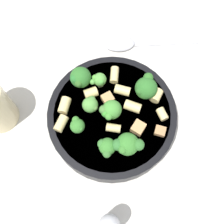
% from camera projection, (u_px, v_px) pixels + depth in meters
% --- Properties ---
extents(ground_plane, '(2.00, 2.00, 0.00)m').
position_uv_depth(ground_plane, '(112.00, 122.00, 0.57)').
color(ground_plane, beige).
extents(pasta_bowl, '(0.22, 0.22, 0.04)m').
position_uv_depth(pasta_bowl, '(112.00, 117.00, 0.54)').
color(pasta_bowl, black).
rests_on(pasta_bowl, ground_plane).
extents(broccoli_floret_0, '(0.04, 0.04, 0.04)m').
position_uv_depth(broccoli_floret_0, '(145.00, 86.00, 0.52)').
color(broccoli_floret_0, '#9EC175').
rests_on(broccoli_floret_0, pasta_bowl).
extents(broccoli_floret_1, '(0.03, 0.03, 0.03)m').
position_uv_depth(broccoli_floret_1, '(91.00, 104.00, 0.51)').
color(broccoli_floret_1, '#93B766').
rests_on(broccoli_floret_1, pasta_bowl).
extents(broccoli_floret_2, '(0.04, 0.04, 0.04)m').
position_uv_depth(broccoli_floret_2, '(127.00, 145.00, 0.48)').
color(broccoli_floret_2, '#84AD60').
rests_on(broccoli_floret_2, pasta_bowl).
extents(broccoli_floret_3, '(0.04, 0.04, 0.04)m').
position_uv_depth(broccoli_floret_3, '(80.00, 78.00, 0.52)').
color(broccoli_floret_3, '#9EC175').
rests_on(broccoli_floret_3, pasta_bowl).
extents(broccoli_floret_4, '(0.03, 0.03, 0.04)m').
position_uv_depth(broccoli_floret_4, '(107.00, 147.00, 0.49)').
color(broccoli_floret_4, '#93B766').
rests_on(broccoli_floret_4, pasta_bowl).
extents(broccoli_floret_5, '(0.03, 0.03, 0.04)m').
position_uv_depth(broccoli_floret_5, '(109.00, 111.00, 0.51)').
color(broccoli_floret_5, '#9EC175').
rests_on(broccoli_floret_5, pasta_bowl).
extents(broccoli_floret_6, '(0.03, 0.02, 0.03)m').
position_uv_depth(broccoli_floret_6, '(77.00, 126.00, 0.50)').
color(broccoli_floret_6, '#84AD60').
rests_on(broccoli_floret_6, pasta_bowl).
extents(broccoli_floret_7, '(0.02, 0.03, 0.03)m').
position_uv_depth(broccoli_floret_7, '(99.00, 80.00, 0.53)').
color(broccoli_floret_7, '#9EC175').
rests_on(broccoli_floret_7, pasta_bowl).
extents(rigatoni_0, '(0.03, 0.03, 0.02)m').
position_uv_depth(rigatoni_0, '(61.00, 123.00, 0.51)').
color(rigatoni_0, '#E0C67F').
rests_on(rigatoni_0, pasta_bowl).
extents(rigatoni_1, '(0.03, 0.03, 0.02)m').
position_uv_depth(rigatoni_1, '(122.00, 90.00, 0.53)').
color(rigatoni_1, '#E0C67F').
rests_on(rigatoni_1, pasta_bowl).
extents(rigatoni_2, '(0.02, 0.02, 0.01)m').
position_uv_depth(rigatoni_2, '(162.00, 114.00, 0.52)').
color(rigatoni_2, '#E0C67F').
rests_on(rigatoni_2, pasta_bowl).
extents(rigatoni_3, '(0.03, 0.03, 0.02)m').
position_uv_depth(rigatoni_3, '(133.00, 106.00, 0.52)').
color(rigatoni_3, '#E0C67F').
rests_on(rigatoni_3, pasta_bowl).
extents(rigatoni_4, '(0.03, 0.03, 0.02)m').
position_uv_depth(rigatoni_4, '(65.00, 105.00, 0.52)').
color(rigatoni_4, '#E0C67F').
rests_on(rigatoni_4, pasta_bowl).
extents(rigatoni_5, '(0.03, 0.03, 0.01)m').
position_uv_depth(rigatoni_5, '(114.00, 75.00, 0.54)').
color(rigatoni_5, '#E0C67F').
rests_on(rigatoni_5, pasta_bowl).
extents(rigatoni_6, '(0.03, 0.03, 0.02)m').
position_uv_depth(rigatoni_6, '(156.00, 95.00, 0.53)').
color(rigatoni_6, '#E0C67F').
rests_on(rigatoni_6, pasta_bowl).
extents(rigatoni_7, '(0.03, 0.03, 0.01)m').
position_uv_depth(rigatoni_7, '(113.00, 128.00, 0.51)').
color(rigatoni_7, '#E0C67F').
rests_on(rigatoni_7, pasta_bowl).
extents(rigatoni_8, '(0.02, 0.03, 0.02)m').
position_uv_depth(rigatoni_8, '(91.00, 93.00, 0.53)').
color(rigatoni_8, '#E0C67F').
rests_on(rigatoni_8, pasta_bowl).
extents(chicken_chunk_0, '(0.03, 0.03, 0.01)m').
position_uv_depth(chicken_chunk_0, '(138.00, 128.00, 0.51)').
color(chicken_chunk_0, tan).
rests_on(chicken_chunk_0, pasta_bowl).
extents(chicken_chunk_1, '(0.02, 0.02, 0.01)m').
position_uv_depth(chicken_chunk_1, '(160.00, 131.00, 0.51)').
color(chicken_chunk_1, '#A87A4C').
rests_on(chicken_chunk_1, pasta_bowl).
extents(chicken_chunk_2, '(0.02, 0.02, 0.01)m').
position_uv_depth(chicken_chunk_2, '(108.00, 99.00, 0.53)').
color(chicken_chunk_2, tan).
rests_on(chicken_chunk_2, pasta_bowl).
extents(spoon, '(0.12, 0.17, 0.01)m').
position_uv_depth(spoon, '(132.00, 43.00, 0.62)').
color(spoon, '#B2B2B7').
rests_on(spoon, ground_plane).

